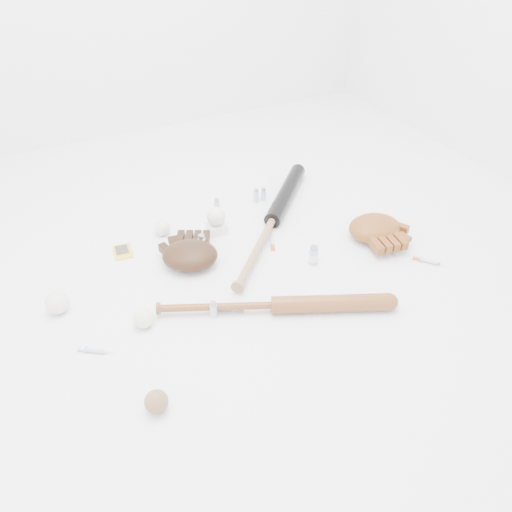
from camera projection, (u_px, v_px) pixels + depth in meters
name	position (u px, v px, depth m)	size (l,w,h in m)	color
bat_dark	(272.00, 220.00, 2.17)	(1.00, 0.07, 0.07)	black
bat_wood	(274.00, 305.00, 1.75)	(0.87, 0.06, 0.06)	brown
glove_dark	(190.00, 255.00, 1.96)	(0.26, 0.26, 0.09)	black
glove_tan	(375.00, 228.00, 2.11)	(0.27, 0.27, 0.10)	brown
trading_card	(123.00, 252.00, 2.05)	(0.07, 0.10, 0.01)	gold
pedestal	(217.00, 228.00, 2.15)	(0.07, 0.07, 0.04)	white
baseball_on_pedestal	(216.00, 216.00, 2.12)	(0.08, 0.08, 0.08)	white
baseball_left	(57.00, 303.00, 1.75)	(0.08, 0.08, 0.08)	white
baseball_upper	(162.00, 228.00, 2.13)	(0.07, 0.07, 0.07)	white
baseball_mid	(143.00, 318.00, 1.70)	(0.07, 0.07, 0.07)	white
baseball_aged	(156.00, 402.00, 1.43)	(0.07, 0.07, 0.07)	olive
syringe_0	(95.00, 351.00, 1.62)	(0.13, 0.02, 0.02)	#ADBCC6
syringe_1	(224.00, 308.00, 1.77)	(0.16, 0.03, 0.02)	#ADBCC6
syringe_2	(272.00, 241.00, 2.10)	(0.13, 0.02, 0.02)	#ADBCC6
syringe_3	(429.00, 261.00, 1.99)	(0.15, 0.03, 0.02)	#ADBCC6
vial_0	(217.00, 206.00, 2.27)	(0.03, 0.03, 0.07)	#B4BEC5
vial_1	(263.00, 194.00, 2.36)	(0.02, 0.02, 0.06)	#B4BEC5
vial_2	(202.00, 243.00, 2.03)	(0.03, 0.03, 0.08)	#B4BEC5
vial_3	(313.00, 255.00, 1.97)	(0.04, 0.04, 0.08)	#B4BEC5
vial_4	(213.00, 309.00, 1.74)	(0.03, 0.03, 0.07)	#B4BEC5
vial_5	(256.00, 195.00, 2.34)	(0.03, 0.03, 0.07)	#B4BEC5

